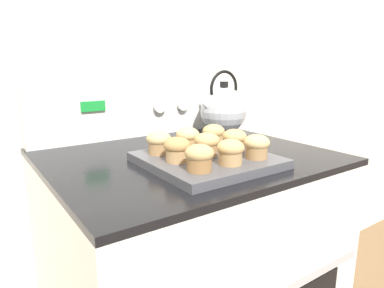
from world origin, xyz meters
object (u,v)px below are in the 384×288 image
(muffin_r1_c1, at_px, (207,144))
(muffin_r2_c1, at_px, (188,138))
(muffin_r1_c2, at_px, (234,140))
(tea_kettle, at_px, (223,110))
(muffin_r0_c1, at_px, (230,151))
(muffin_r2_c2, at_px, (213,134))
(muffin_r1_c0, at_px, (177,149))
(muffin_r2_c0, at_px, (159,142))
(muffin_r0_c0, at_px, (199,157))
(muffin_r0_c2, at_px, (257,146))
(muffin_pan, at_px, (207,160))

(muffin_r1_c1, relative_size, muffin_r2_c1, 1.00)
(muffin_r1_c2, distance_m, tea_kettle, 0.35)
(muffin_r0_c1, bearing_deg, muffin_r1_c1, 89.65)
(muffin_r2_c2, xyz_separation_m, tea_kettle, (0.20, 0.20, 0.04))
(muffin_r1_c0, height_order, muffin_r2_c0, same)
(muffin_r1_c1, bearing_deg, muffin_r0_c0, -134.46)
(muffin_r1_c1, bearing_deg, tea_kettle, 44.36)
(muffin_r2_c1, bearing_deg, muffin_r1_c1, -90.44)
(muffin_r1_c0, xyz_separation_m, muffin_r1_c2, (0.18, -0.00, 0.00))
(muffin_r0_c2, bearing_deg, muffin_r1_c2, 88.96)
(muffin_r2_c0, distance_m, muffin_r2_c2, 0.18)
(muffin_r0_c2, distance_m, muffin_r2_c0, 0.25)
(muffin_r1_c2, height_order, muffin_r2_c1, same)
(muffin_r0_c2, distance_m, tea_kettle, 0.42)
(muffin_r2_c2, bearing_deg, muffin_r0_c2, -90.19)
(muffin_r1_c1, height_order, muffin_r2_c0, same)
(muffin_r0_c2, relative_size, muffin_r2_c1, 1.00)
(muffin_r0_c2, bearing_deg, muffin_r1_c1, 134.76)
(muffin_r0_c0, bearing_deg, muffin_r2_c2, 44.75)
(muffin_pan, relative_size, muffin_r1_c0, 4.75)
(muffin_r2_c0, bearing_deg, tea_kettle, 26.96)
(muffin_r1_c0, xyz_separation_m, tea_kettle, (0.38, 0.28, 0.04))
(muffin_r1_c0, bearing_deg, muffin_r1_c1, 0.73)
(muffin_pan, distance_m, muffin_r1_c2, 0.10)
(muffin_r1_c1, bearing_deg, muffin_pan, -98.40)
(muffin_r1_c0, xyz_separation_m, muffin_r2_c0, (-0.00, 0.09, 0.00))
(muffin_r0_c1, bearing_deg, tea_kettle, 52.40)
(muffin_r0_c2, xyz_separation_m, muffin_r2_c1, (-0.09, 0.18, 0.00))
(muffin_r0_c0, relative_size, muffin_r1_c1, 1.00)
(muffin_r0_c2, distance_m, muffin_r1_c1, 0.13)
(muffin_r2_c0, bearing_deg, muffin_r1_c1, -43.89)
(muffin_r2_c0, xyz_separation_m, tea_kettle, (0.38, 0.19, 0.04))
(muffin_r2_c0, xyz_separation_m, muffin_r2_c2, (0.18, -0.00, 0.00))
(tea_kettle, bearing_deg, muffin_r0_c1, -127.60)
(muffin_r1_c2, bearing_deg, muffin_r0_c1, -135.72)
(muffin_r0_c2, relative_size, muffin_r1_c1, 1.00)
(muffin_r2_c1, relative_size, muffin_r2_c2, 1.00)
(muffin_r2_c0, bearing_deg, muffin_r0_c0, -89.56)
(muffin_r1_c2, bearing_deg, muffin_r0_c0, -154.09)
(muffin_r1_c1, distance_m, muffin_r2_c1, 0.09)
(muffin_r0_c1, xyz_separation_m, muffin_r1_c0, (-0.09, 0.09, 0.00))
(muffin_r0_c2, height_order, muffin_r2_c1, same)
(muffin_r0_c0, relative_size, muffin_r1_c0, 1.00)
(muffin_r0_c1, bearing_deg, muffin_r1_c0, 134.60)
(tea_kettle, bearing_deg, muffin_r1_c1, -135.64)
(muffin_r0_c1, bearing_deg, muffin_r0_c2, 2.27)
(muffin_r0_c0, distance_m, muffin_r2_c0, 0.18)
(muffin_r0_c0, xyz_separation_m, tea_kettle, (0.38, 0.37, 0.04))
(muffin_r0_c1, height_order, muffin_r2_c2, same)
(muffin_r0_c1, distance_m, muffin_r1_c2, 0.13)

